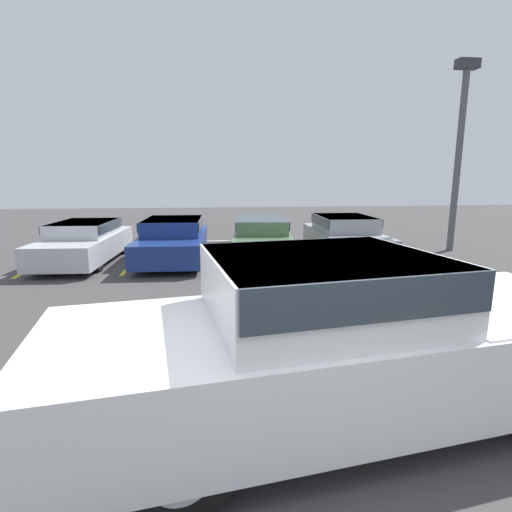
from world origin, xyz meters
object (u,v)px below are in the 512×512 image
Objects in this scene: pickup_truck at (349,337)px; light_post at (460,142)px; parked_sedan_d at (344,234)px; parked_sedan_a at (85,241)px; parked_sedan_b at (174,238)px; parked_sedan_c at (262,236)px; wheel_stop_curb at (214,243)px.

pickup_truck is 1.03× the size of light_post.
parked_sedan_d is at bearing -176.88° from light_post.
parked_sedan_a is at bearing 112.79° from pickup_truck.
parked_sedan_d is at bearing 95.72° from parked_sedan_b.
pickup_truck is at bearing 4.42° from parked_sedan_c.
parked_sedan_a is 1.00× the size of parked_sedan_d.
light_post is at bearing 95.36° from parked_sedan_b.
pickup_truck reaches higher than parked_sedan_c.
parked_sedan_d is 4.84m from light_post.
parked_sedan_b is 3.00m from wheel_stop_curb.
parked_sedan_d is (2.72, -0.02, 0.02)m from parked_sedan_c.
parked_sedan_c is 1.10× the size of parked_sedan_d.
parked_sedan_d is 0.73× the size of light_post.
pickup_truck is 3.60× the size of wheel_stop_curb.
wheel_stop_curb is at bearing -117.07° from parked_sedan_d.
parked_sedan_c reaches higher than parked_sedan_a.
parked_sedan_d is at bearing -28.36° from wheel_stop_curb.
parked_sedan_b is at bearing -84.73° from parked_sedan_d.
pickup_truck is 8.75m from parked_sedan_b.
parked_sedan_b reaches higher than wheel_stop_curb.
parked_sedan_b reaches higher than parked_sedan_c.
parked_sedan_a is 12.28m from light_post.
parked_sedan_a is (-5.16, 8.41, -0.24)m from pickup_truck.
pickup_truck is 1.28× the size of parked_sedan_c.
parked_sedan_c reaches higher than wheel_stop_curb.
light_post is at bearing 97.24° from parked_sedan_c.
parked_sedan_c is at bearing 100.13° from parked_sedan_b.
light_post is at bearing 95.54° from parked_sedan_a.
parked_sedan_b is at bearing -114.61° from wheel_stop_curb.
parked_sedan_c is at bearing -56.16° from wheel_stop_curb.
wheel_stop_curb is at bearing 127.41° from parked_sedan_a.
pickup_truck is 11.54m from light_post.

